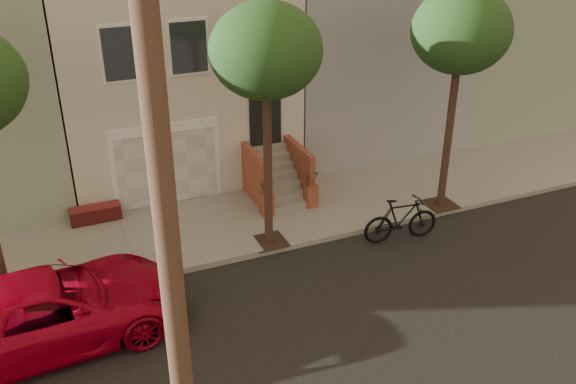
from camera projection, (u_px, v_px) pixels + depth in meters
name	position (u px, v px, depth m)	size (l,w,h in m)	color
ground	(293.00, 345.00, 13.25)	(90.00, 90.00, 0.00)	black
sidewalk	(217.00, 227.00, 17.63)	(40.00, 3.70, 0.15)	gray
house_row	(160.00, 54.00, 20.84)	(33.10, 11.70, 7.00)	#BDB4A1
tree_mid	(266.00, 52.00, 14.47)	(2.70, 2.57, 6.30)	#2D2116
tree_right	(461.00, 32.00, 16.40)	(2.70, 2.57, 6.30)	#2D2116
pickup_truck	(51.00, 310.00, 13.06)	(2.59, 5.63, 1.56)	#B5041F
motorcycle	(401.00, 219.00, 16.85)	(0.60, 2.12, 1.27)	black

